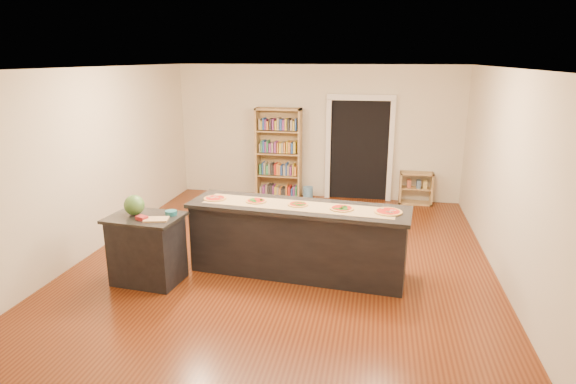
% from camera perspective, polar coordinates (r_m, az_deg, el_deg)
% --- Properties ---
extents(room, '(6.00, 7.00, 2.80)m').
position_cam_1_polar(room, '(6.88, -0.31, 2.77)').
color(room, beige).
rests_on(room, ground).
extents(doorway, '(1.40, 0.09, 2.21)m').
position_cam_1_polar(doorway, '(10.20, 8.46, 5.72)').
color(doorway, black).
rests_on(doorway, room).
extents(kitchen_island, '(3.02, 0.82, 1.00)m').
position_cam_1_polar(kitchen_island, '(6.70, 1.16, -5.62)').
color(kitchen_island, black).
rests_on(kitchen_island, ground).
extents(side_counter, '(0.94, 0.69, 0.93)m').
position_cam_1_polar(side_counter, '(6.74, -16.34, -6.47)').
color(side_counter, black).
rests_on(side_counter, ground).
extents(bookshelf, '(0.96, 0.34, 1.92)m').
position_cam_1_polar(bookshelf, '(10.27, -1.12, 4.58)').
color(bookshelf, tan).
rests_on(bookshelf, ground).
extents(low_shelf, '(0.67, 0.29, 0.67)m').
position_cam_1_polar(low_shelf, '(10.26, 14.91, 0.44)').
color(low_shelf, tan).
rests_on(low_shelf, ground).
extents(waste_bin, '(0.21, 0.21, 0.31)m').
position_cam_1_polar(waste_bin, '(10.16, 2.38, -0.23)').
color(waste_bin, teal).
rests_on(waste_bin, ground).
extents(kraft_paper, '(2.66, 0.72, 0.00)m').
position_cam_1_polar(kraft_paper, '(6.52, 1.13, -1.62)').
color(kraft_paper, '#9A7C4F').
rests_on(kraft_paper, kitchen_island).
extents(watermelon, '(0.27, 0.27, 0.27)m').
position_cam_1_polar(watermelon, '(6.65, -17.76, -1.49)').
color(watermelon, '#144214').
rests_on(watermelon, side_counter).
extents(cutting_board, '(0.34, 0.26, 0.02)m').
position_cam_1_polar(cutting_board, '(6.39, -15.35, -3.14)').
color(cutting_board, tan).
rests_on(cutting_board, side_counter).
extents(package_red, '(0.17, 0.14, 0.05)m').
position_cam_1_polar(package_red, '(6.45, -16.94, -2.96)').
color(package_red, maroon).
rests_on(package_red, side_counter).
extents(package_teal, '(0.15, 0.15, 0.06)m').
position_cam_1_polar(package_teal, '(6.54, -13.69, -2.41)').
color(package_teal, '#195966').
rests_on(package_teal, side_counter).
extents(pizza_a, '(0.31, 0.31, 0.02)m').
position_cam_1_polar(pizza_a, '(6.89, -8.64, -0.74)').
color(pizza_a, '#BD8749').
rests_on(pizza_a, kitchen_island).
extents(pizza_b, '(0.30, 0.30, 0.02)m').
position_cam_1_polar(pizza_b, '(6.71, -3.80, -1.05)').
color(pizza_b, '#BD8749').
rests_on(pizza_b, kitchen_island).
extents(pizza_c, '(0.28, 0.28, 0.02)m').
position_cam_1_polar(pizza_c, '(6.54, 1.19, -1.47)').
color(pizza_c, '#BD8749').
rests_on(pizza_c, kitchen_island).
extents(pizza_d, '(0.34, 0.34, 0.02)m').
position_cam_1_polar(pizza_d, '(6.40, 6.38, -1.94)').
color(pizza_d, '#BD8749').
rests_on(pizza_d, kitchen_island).
extents(pizza_e, '(0.35, 0.35, 0.02)m').
position_cam_1_polar(pizza_e, '(6.37, 11.78, -2.29)').
color(pizza_e, '#BD8749').
rests_on(pizza_e, kitchen_island).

